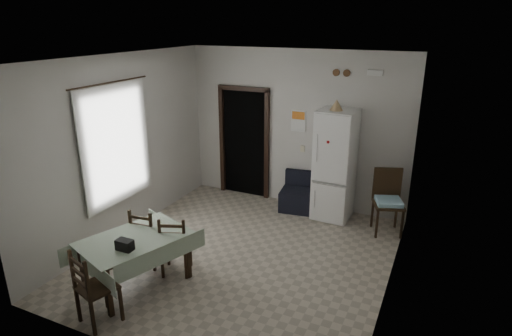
{
  "coord_description": "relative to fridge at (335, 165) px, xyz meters",
  "views": [
    {
      "loc": [
        2.55,
        -5.03,
        3.38
      ],
      "look_at": [
        0.0,
        0.5,
        1.25
      ],
      "focal_mm": 30.0,
      "sensor_mm": 36.0,
      "label": 1
    }
  ],
  "objects": [
    {
      "name": "wall_back",
      "position": [
        -0.85,
        0.32,
        0.48
      ],
      "size": [
        4.2,
        0.02,
        2.9
      ],
      "primitive_type": null,
      "color": "silver",
      "rests_on": "ground"
    },
    {
      "name": "wall_right",
      "position": [
        1.25,
        -1.93,
        0.48
      ],
      "size": [
        0.02,
        4.5,
        2.9
      ],
      "primitive_type": null,
      "color": "silver",
      "rests_on": "ground"
    },
    {
      "name": "calendar",
      "position": [
        -0.8,
        0.31,
        0.65
      ],
      "size": [
        0.28,
        0.02,
        0.4
      ],
      "primitive_type": "cube",
      "color": "white",
      "rests_on": "ground"
    },
    {
      "name": "fridge",
      "position": [
        0.0,
        0.0,
        0.0
      ],
      "size": [
        0.66,
        0.66,
        1.95
      ],
      "primitive_type": null,
      "rotation": [
        0.0,
        0.0,
        -0.05
      ],
      "color": "white",
      "rests_on": "ground"
    },
    {
      "name": "black_bag",
      "position": [
        -1.7,
        -3.44,
        -0.21
      ],
      "size": [
        0.21,
        0.13,
        0.14
      ],
      "primitive_type": "cube",
      "rotation": [
        0.0,
        0.0,
        0.01
      ],
      "color": "black",
      "rests_on": "dining_table"
    },
    {
      "name": "light_switch",
      "position": [
        -0.7,
        0.31,
        0.13
      ],
      "size": [
        0.08,
        0.02,
        0.12
      ],
      "primitive_type": "cube",
      "color": "beige",
      "rests_on": "ground"
    },
    {
      "name": "vent_left",
      "position": [
        -0.15,
        0.3,
        1.55
      ],
      "size": [
        0.12,
        0.03,
        0.12
      ],
      "primitive_type": "cylinder",
      "rotation": [
        1.57,
        0.0,
        0.0
      ],
      "color": "#533621",
      "rests_on": "ground"
    },
    {
      "name": "wall_left",
      "position": [
        -2.95,
        -1.93,
        0.48
      ],
      "size": [
        0.02,
        4.5,
        2.9
      ],
      "primitive_type": null,
      "color": "silver",
      "rests_on": "ground"
    },
    {
      "name": "ground",
      "position": [
        -0.85,
        -1.93,
        -0.97
      ],
      "size": [
        4.5,
        4.5,
        0.0
      ],
      "primitive_type": "plane",
      "color": "#A59A87",
      "rests_on": "ground"
    },
    {
      "name": "window_recess",
      "position": [
        -3.0,
        -2.13,
        0.58
      ],
      "size": [
        0.1,
        1.2,
        1.6
      ],
      "primitive_type": "cube",
      "color": "silver",
      "rests_on": "ground"
    },
    {
      "name": "dining_chair_far_left",
      "position": [
        -1.99,
        -2.65,
        -0.53
      ],
      "size": [
        0.42,
        0.42,
        0.89
      ],
      "primitive_type": null,
      "rotation": [
        0.0,
        0.0,
        3.24
      ],
      "color": "black",
      "rests_on": "ground"
    },
    {
      "name": "wall_front",
      "position": [
        -0.85,
        -4.18,
        0.48
      ],
      "size": [
        4.2,
        0.02,
        2.9
      ],
      "primitive_type": null,
      "color": "silver",
      "rests_on": "ground"
    },
    {
      "name": "tan_cone",
      "position": [
        -0.02,
        -0.06,
        1.06
      ],
      "size": [
        0.23,
        0.23,
        0.18
      ],
      "primitive_type": "cone",
      "rotation": [
        0.0,
        0.0,
        0.06
      ],
      "color": "tan",
      "rests_on": "fridge"
    },
    {
      "name": "emergency_light",
      "position": [
        0.5,
        0.28,
        1.58
      ],
      "size": [
        0.25,
        0.07,
        0.09
      ],
      "primitive_type": "cube",
      "color": "white",
      "rests_on": "ground"
    },
    {
      "name": "vent_right",
      "position": [
        0.03,
        0.3,
        1.55
      ],
      "size": [
        0.12,
        0.03,
        0.12
      ],
      "primitive_type": "cylinder",
      "rotation": [
        1.57,
        0.0,
        0.0
      ],
      "color": "#533621",
      "rests_on": "ground"
    },
    {
      "name": "curtain",
      "position": [
        -2.89,
        -2.13,
        0.58
      ],
      "size": [
        0.02,
        1.45,
        1.85
      ],
      "primitive_type": "cube",
      "color": "silver",
      "rests_on": "ground"
    },
    {
      "name": "dining_chair_far_right",
      "position": [
        -1.5,
        -2.68,
        -0.53
      ],
      "size": [
        0.49,
        0.49,
        0.88
      ],
      "primitive_type": null,
      "rotation": [
        0.0,
        0.0,
        3.52
      ],
      "color": "black",
      "rests_on": "ground"
    },
    {
      "name": "navy_seat",
      "position": [
        -0.68,
        -0.0,
        -0.62
      ],
      "size": [
        0.66,
        0.64,
        0.71
      ],
      "primitive_type": null,
      "rotation": [
        0.0,
        0.0,
        0.13
      ],
      "color": "black",
      "rests_on": "ground"
    },
    {
      "name": "doorway",
      "position": [
        -1.9,
        0.52,
        0.09
      ],
      "size": [
        1.06,
        0.52,
        2.22
      ],
      "color": "black",
      "rests_on": "ground"
    },
    {
      "name": "dining_table",
      "position": [
        -1.8,
        -3.15,
        -0.63
      ],
      "size": [
        1.29,
        1.56,
        0.7
      ],
      "primitive_type": null,
      "rotation": [
        0.0,
        0.0,
        -0.35
      ],
      "color": "#9BAF96",
      "rests_on": "ground"
    },
    {
      "name": "ceiling",
      "position": [
        -0.85,
        -1.93,
        1.93
      ],
      "size": [
        4.2,
        4.5,
        0.02
      ],
      "primitive_type": null,
      "color": "white",
      "rests_on": "ground"
    },
    {
      "name": "curtain_rod",
      "position": [
        -2.88,
        -2.13,
        1.53
      ],
      "size": [
        0.02,
        1.6,
        0.02
      ],
      "primitive_type": "cylinder",
      "rotation": [
        1.57,
        0.0,
        0.0
      ],
      "color": "black",
      "rests_on": "ground"
    },
    {
      "name": "dining_chair_near_head",
      "position": [
        -1.71,
        -3.93,
        -0.5
      ],
      "size": [
        0.51,
        0.51,
        0.95
      ],
      "primitive_type": null,
      "rotation": [
        0.0,
        0.0,
        2.83
      ],
      "color": "black",
      "rests_on": "ground"
    },
    {
      "name": "corner_chair",
      "position": [
        0.98,
        -0.24,
        -0.44
      ],
      "size": [
        0.6,
        0.6,
        1.07
      ],
      "primitive_type": null,
      "rotation": [
        0.0,
        0.0,
        0.36
      ],
      "color": "black",
      "rests_on": "ground"
    },
    {
      "name": "calendar_image",
      "position": [
        -0.8,
        0.3,
        0.75
      ],
      "size": [
        0.24,
        0.01,
        0.14
      ],
      "primitive_type": "cube",
      "color": "orange",
      "rests_on": "ground"
    }
  ]
}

